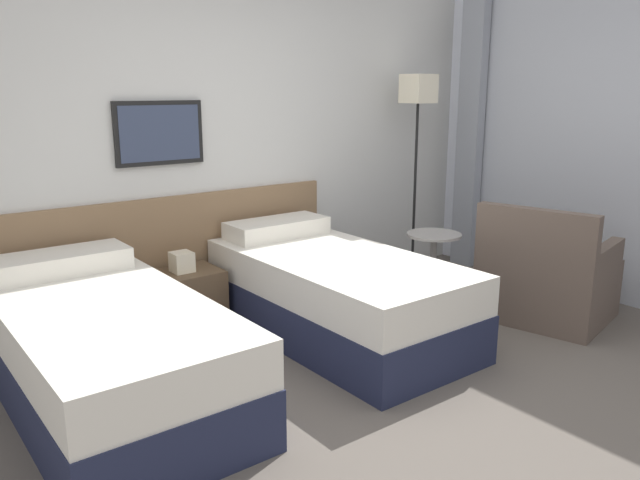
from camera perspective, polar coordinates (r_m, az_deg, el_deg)
ground_plane at (r=3.61m, az=8.69°, el=-14.00°), size 16.00×16.00×0.00m
wall_headboard at (r=4.79m, az=-8.77°, el=9.12°), size 10.00×0.10×2.70m
bed_near_door at (r=3.59m, az=-18.87°, el=-9.62°), size 0.97×1.93×0.70m
bed_near_window at (r=4.30m, az=1.44°, el=-4.95°), size 0.97×1.93×0.70m
nightstand at (r=4.51m, az=-12.34°, el=-5.32°), size 0.51×0.38×0.57m
floor_lamp at (r=5.53m, az=8.93°, el=11.85°), size 0.24×0.24×1.79m
side_table at (r=4.85m, az=10.31°, el=-1.54°), size 0.41×0.41×0.60m
armchair at (r=4.90m, az=19.98°, el=-3.59°), size 0.95×0.99×0.87m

